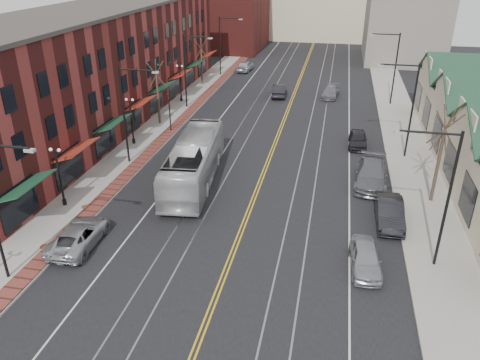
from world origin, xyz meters
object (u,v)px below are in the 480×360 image
at_px(parked_car_a, 366,258).
at_px(parked_car_b, 389,212).
at_px(parked_car_c, 371,174).
at_px(parked_suv, 79,235).
at_px(parked_car_d, 358,139).
at_px(transit_bus, 194,162).

distance_m(parked_car_a, parked_car_b, 5.70).
bearing_deg(parked_car_c, parked_suv, -140.98).
xyz_separation_m(parked_car_a, parked_car_d, (-0.12, 18.93, -0.01)).
bearing_deg(parked_car_b, transit_bus, 166.48).
bearing_deg(parked_car_a, parked_suv, -179.91).
bearing_deg(parked_suv, parked_car_c, -148.06).
height_order(parked_suv, parked_car_d, parked_suv).
bearing_deg(transit_bus, parked_car_a, 139.38).
distance_m(parked_car_b, parked_car_c, 5.69).
bearing_deg(parked_car_d, parked_suv, -129.39).
distance_m(transit_bus, parked_car_a, 15.37).
distance_m(parked_suv, parked_car_a, 16.95).
relative_size(parked_car_a, parked_car_d, 1.01).
relative_size(transit_bus, parked_car_d, 3.05).
height_order(parked_suv, parked_car_a, parked_suv).
height_order(transit_bus, parked_car_d, transit_bus).
height_order(parked_suv, parked_car_b, parked_car_b).
height_order(transit_bus, parked_car_a, transit_bus).
bearing_deg(parked_car_c, parked_car_b, -76.21).
xyz_separation_m(parked_car_c, parked_car_d, (-0.87, 7.88, -0.15)).
height_order(parked_car_b, parked_car_d, parked_car_b).
bearing_deg(parked_car_d, parked_car_a, -89.13).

